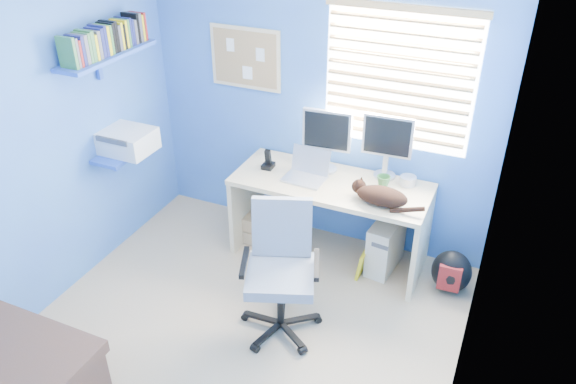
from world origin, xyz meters
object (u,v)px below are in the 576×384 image
at_px(desk, 329,220).
at_px(office_chair, 281,286).
at_px(laptop, 305,168).
at_px(tower_pc, 386,244).
at_px(cat, 382,196).

bearing_deg(desk, office_chair, -91.76).
xyz_separation_m(laptop, office_chair, (0.18, -0.87, -0.48)).
height_order(laptop, tower_pc, laptop).
relative_size(cat, office_chair, 0.40).
height_order(desk, tower_pc, desk).
bearing_deg(desk, cat, -19.39).
bearing_deg(cat, laptop, -174.55).
distance_m(desk, tower_pc, 0.51).
distance_m(cat, tower_pc, 0.62).
height_order(desk, office_chair, office_chair).
distance_m(laptop, cat, 0.68).
bearing_deg(office_chair, cat, 57.22).
distance_m(desk, office_chair, 0.92).
bearing_deg(office_chair, desk, 88.24).
relative_size(laptop, office_chair, 0.34).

